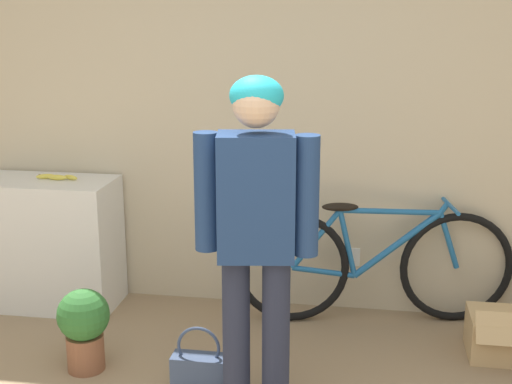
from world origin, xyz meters
name	(u,v)px	position (x,y,z in m)	size (l,w,h in m)	color
wall_back	(270,106)	(0.00, 2.47, 1.30)	(8.00, 0.07, 2.60)	beige
side_shelf	(47,243)	(-1.41, 2.19, 0.42)	(0.90, 0.45, 0.84)	white
person	(256,217)	(0.13, 1.17, 0.97)	(0.57, 0.27, 1.61)	#23283D
bicycle	(374,264)	(0.68, 2.27, 0.37)	(1.69, 0.46, 0.77)	black
banana	(57,177)	(-1.32, 2.22, 0.86)	(0.29, 0.08, 0.03)	#EAD64C
handbag	(199,370)	(-0.18, 1.28, 0.11)	(0.28, 0.12, 0.35)	#334260
cardboard_box	(512,335)	(1.45, 1.92, 0.12)	(0.48, 0.40, 0.31)	tan
potted_plant	(84,325)	(-0.84, 1.39, 0.26)	(0.28, 0.28, 0.46)	brown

